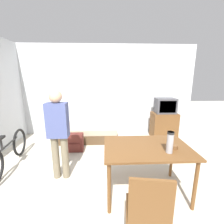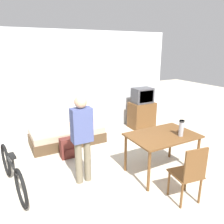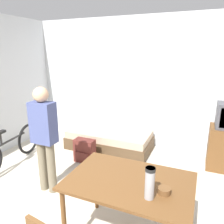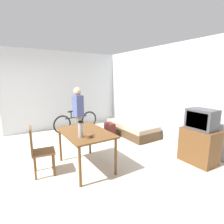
{
  "view_description": "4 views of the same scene",
  "coord_description": "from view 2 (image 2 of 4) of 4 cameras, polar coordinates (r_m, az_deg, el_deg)",
  "views": [
    {
      "loc": [
        0.15,
        -1.07,
        1.73
      ],
      "look_at": [
        0.29,
        2.09,
        1.01
      ],
      "focal_mm": 24.0,
      "sensor_mm": 36.0,
      "label": 1
    },
    {
      "loc": [
        -1.81,
        -1.87,
        2.29
      ],
      "look_at": [
        0.24,
        1.92,
        1.0
      ],
      "focal_mm": 35.0,
      "sensor_mm": 36.0,
      "label": 2
    },
    {
      "loc": [
        1.34,
        -0.91,
        2.0
      ],
      "look_at": [
        0.04,
        2.14,
        1.08
      ],
      "focal_mm": 35.0,
      "sensor_mm": 36.0,
      "label": 3
    },
    {
      "loc": [
        3.83,
        -0.4,
        1.82
      ],
      "look_at": [
        0.2,
        1.9,
        0.96
      ],
      "focal_mm": 28.0,
      "sensor_mm": 36.0,
      "label": 4
    }
  ],
  "objects": [
    {
      "name": "mate_bowl",
      "position": [
        4.25,
        17.45,
        -4.81
      ],
      "size": [
        0.12,
        0.12,
        0.06
      ],
      "color": "brown",
      "rests_on": "dining_table"
    },
    {
      "name": "wooden_chair",
      "position": [
        3.51,
        19.69,
        -14.64
      ],
      "size": [
        0.46,
        0.46,
        0.94
      ],
      "color": "brown",
      "rests_on": "ground_plane"
    },
    {
      "name": "thermos_flask",
      "position": [
        4.06,
        17.67,
        -3.87
      ],
      "size": [
        0.09,
        0.09,
        0.29
      ],
      "color": "#99999E",
      "rests_on": "dining_table"
    },
    {
      "name": "wall_back",
      "position": [
        5.81,
        -9.98,
        7.12
      ],
      "size": [
        5.7,
        0.06,
        2.7
      ],
      "color": "silver",
      "rests_on": "ground_plane"
    },
    {
      "name": "daybed",
      "position": [
        5.51,
        -11.56,
        -6.05
      ],
      "size": [
        1.74,
        0.85,
        0.39
      ],
      "color": "#4C3823",
      "rests_on": "ground_plane"
    },
    {
      "name": "dining_table",
      "position": [
        4.11,
        13.0,
        -6.92
      ],
      "size": [
        1.24,
        0.83,
        0.76
      ],
      "color": "brown",
      "rests_on": "ground_plane"
    },
    {
      "name": "person_standing",
      "position": [
        3.68,
        -7.85,
        -5.75
      ],
      "size": [
        0.34,
        0.21,
        1.55
      ],
      "color": "#6B604C",
      "rests_on": "ground_plane"
    },
    {
      "name": "ground_plane",
      "position": [
        3.46,
        12.92,
        -25.22
      ],
      "size": [
        20.0,
        20.0,
        0.0
      ],
      "primitive_type": "plane",
      "color": "beige"
    },
    {
      "name": "tv",
      "position": [
        6.39,
        7.82,
        0.56
      ],
      "size": [
        0.7,
        0.49,
        1.17
      ],
      "color": "brown",
      "rests_on": "ground_plane"
    },
    {
      "name": "bicycle",
      "position": [
        4.06,
        -24.56,
        -14.08
      ],
      "size": [
        0.27,
        1.64,
        0.71
      ],
      "color": "black",
      "rests_on": "ground_plane"
    },
    {
      "name": "backpack",
      "position": [
        4.82,
        -11.11,
        -9.14
      ],
      "size": [
        0.38,
        0.23,
        0.44
      ],
      "color": "#56231E",
      "rests_on": "ground_plane"
    }
  ]
}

